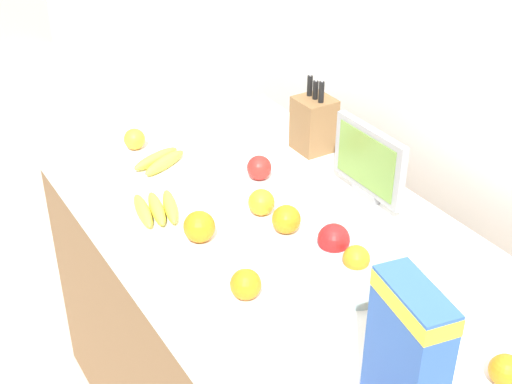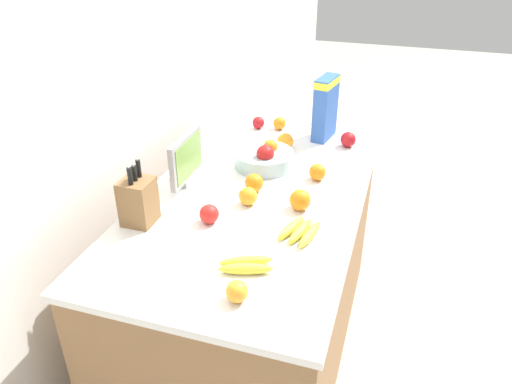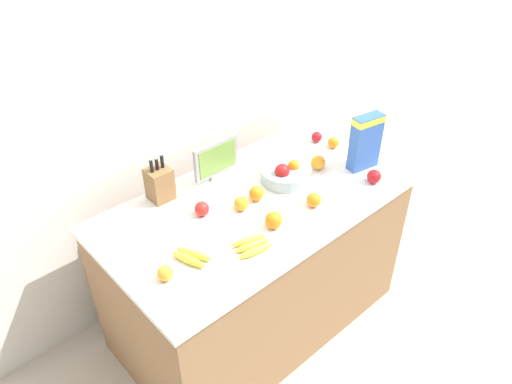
% 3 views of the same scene
% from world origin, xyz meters
% --- Properties ---
extents(ground_plane, '(14.00, 14.00, 0.00)m').
position_xyz_m(ground_plane, '(0.00, 0.00, 0.00)').
color(ground_plane, '#B2A899').
extents(wall_back, '(9.00, 0.06, 2.60)m').
position_xyz_m(wall_back, '(0.00, 0.67, 1.30)').
color(wall_back, silver).
rests_on(wall_back, ground_plane).
extents(counter, '(1.66, 0.91, 0.93)m').
position_xyz_m(counter, '(0.00, 0.00, 0.47)').
color(counter, olive).
rests_on(counter, ground_plane).
extents(knife_block, '(0.12, 0.12, 0.28)m').
position_xyz_m(knife_block, '(-0.35, 0.36, 1.02)').
color(knife_block, brown).
rests_on(knife_block, counter).
extents(small_monitor, '(0.29, 0.03, 0.23)m').
position_xyz_m(small_monitor, '(-0.01, 0.31, 1.05)').
color(small_monitor, gray).
rests_on(small_monitor, counter).
extents(cereal_box, '(0.19, 0.11, 0.33)m').
position_xyz_m(cereal_box, '(0.68, -0.17, 1.11)').
color(cereal_box, '#2D56A8').
rests_on(cereal_box, counter).
extents(fruit_bowl, '(0.28, 0.28, 0.13)m').
position_xyz_m(fruit_bowl, '(0.26, 0.04, 0.97)').
color(fruit_bowl, '#99B2B7').
rests_on(fruit_bowl, counter).
extents(banana_bunch_left, '(0.14, 0.20, 0.04)m').
position_xyz_m(banana_bunch_left, '(-0.51, -0.13, 0.95)').
color(banana_bunch_left, yellow).
rests_on(banana_bunch_left, counter).
extents(banana_bunch_right, '(0.20, 0.16, 0.04)m').
position_xyz_m(banana_bunch_right, '(-0.25, -0.26, 0.95)').
color(banana_bunch_right, yellow).
rests_on(banana_bunch_right, counter).
extents(apple_front, '(0.08, 0.08, 0.08)m').
position_xyz_m(apple_front, '(0.61, -0.31, 0.97)').
color(apple_front, '#A31419').
rests_on(apple_front, counter).
extents(apple_near_bananas, '(0.08, 0.08, 0.08)m').
position_xyz_m(apple_near_bananas, '(-0.28, 0.10, 0.97)').
color(apple_near_bananas, red).
rests_on(apple_near_bananas, counter).
extents(apple_rightmost, '(0.07, 0.07, 0.07)m').
position_xyz_m(apple_rightmost, '(0.70, 0.21, 0.96)').
color(apple_rightmost, '#A31419').
rests_on(apple_rightmost, counter).
extents(orange_front_right, '(0.07, 0.07, 0.07)m').
position_xyz_m(orange_front_right, '(0.72, 0.09, 0.96)').
color(orange_front_right, orange).
rests_on(orange_front_right, counter).
extents(orange_mid_right, '(0.08, 0.08, 0.08)m').
position_xyz_m(orange_mid_right, '(0.20, -0.23, 0.97)').
color(orange_mid_right, orange).
rests_on(orange_mid_right, counter).
extents(orange_back_center, '(0.08, 0.08, 0.08)m').
position_xyz_m(orange_back_center, '(0.02, 0.01, 0.97)').
color(orange_back_center, orange).
rests_on(orange_back_center, counter).
extents(orange_by_cereal, '(0.09, 0.09, 0.09)m').
position_xyz_m(orange_by_cereal, '(0.48, -0.01, 0.97)').
color(orange_by_cereal, orange).
rests_on(orange_by_cereal, counter).
extents(orange_mid_left, '(0.08, 0.08, 0.08)m').
position_xyz_m(orange_mid_left, '(-0.10, 0.00, 0.97)').
color(orange_mid_left, orange).
rests_on(orange_mid_left, counter).
extents(orange_front_left, '(0.09, 0.09, 0.09)m').
position_xyz_m(orange_front_left, '(-0.07, -0.21, 0.97)').
color(orange_front_left, orange).
rests_on(orange_front_left, counter).
extents(orange_front_center, '(0.07, 0.07, 0.07)m').
position_xyz_m(orange_front_center, '(-0.67, -0.15, 0.97)').
color(orange_front_center, orange).
rests_on(orange_front_center, counter).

